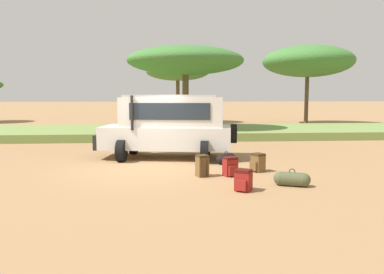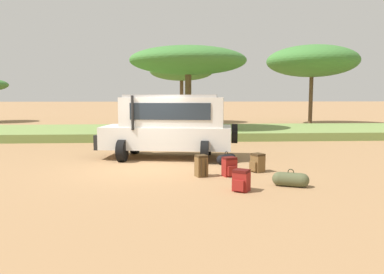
% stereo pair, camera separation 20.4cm
% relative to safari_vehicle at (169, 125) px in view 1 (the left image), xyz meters
% --- Properties ---
extents(ground_plane, '(320.00, 320.00, 0.00)m').
position_rel_safari_vehicle_xyz_m(ground_plane, '(-0.80, -2.15, -1.29)').
color(ground_plane, '#9E754C').
extents(grass_bank, '(120.00, 7.00, 0.44)m').
position_rel_safari_vehicle_xyz_m(grass_bank, '(-0.80, 8.43, -1.07)').
color(grass_bank, olive).
rests_on(grass_bank, ground_plane).
extents(safari_vehicle, '(5.47, 3.22, 2.44)m').
position_rel_safari_vehicle_xyz_m(safari_vehicle, '(0.00, 0.00, 0.00)').
color(safari_vehicle, silver).
rests_on(safari_vehicle, ground_plane).
extents(backpack_beside_front_wheel, '(0.50, 0.51, 0.55)m').
position_rel_safari_vehicle_xyz_m(backpack_beside_front_wheel, '(1.77, -5.25, -1.03)').
color(backpack_beside_front_wheel, maroon).
rests_on(backpack_beside_front_wheel, ground_plane).
extents(backpack_cluster_center, '(0.46, 0.46, 0.58)m').
position_rel_safari_vehicle_xyz_m(backpack_cluster_center, '(1.77, -3.48, -1.01)').
color(backpack_cluster_center, maroon).
rests_on(backpack_cluster_center, ground_plane).
extents(backpack_near_rear_wheel, '(0.49, 0.48, 0.59)m').
position_rel_safari_vehicle_xyz_m(backpack_near_rear_wheel, '(2.75, -2.89, -1.01)').
color(backpack_near_rear_wheel, brown).
rests_on(backpack_near_rear_wheel, ground_plane).
extents(backpack_outermost, '(0.40, 0.47, 0.65)m').
position_rel_safari_vehicle_xyz_m(backpack_outermost, '(0.91, -3.46, -0.98)').
color(backpack_outermost, brown).
rests_on(backpack_outermost, ground_plane).
extents(duffel_bag_low_black_case, '(0.75, 0.68, 0.44)m').
position_rel_safari_vehicle_xyz_m(duffel_bag_low_black_case, '(1.99, -1.38, -1.12)').
color(duffel_bag_low_black_case, black).
rests_on(duffel_bag_low_black_case, ground_plane).
extents(duffel_bag_soft_canvas, '(0.92, 0.59, 0.47)m').
position_rel_safari_vehicle_xyz_m(duffel_bag_soft_canvas, '(3.18, -4.84, -1.11)').
color(duffel_bag_soft_canvas, '#4C5133').
rests_on(duffel_bag_soft_canvas, ground_plane).
extents(acacia_tree_left_mid, '(5.70, 4.98, 5.43)m').
position_rel_safari_vehicle_xyz_m(acacia_tree_left_mid, '(1.13, 19.60, 3.29)').
color(acacia_tree_left_mid, brown).
rests_on(acacia_tree_left_mid, ground_plane).
extents(acacia_tree_centre_back, '(7.01, 6.06, 5.35)m').
position_rel_safari_vehicle_xyz_m(acacia_tree_centre_back, '(1.14, 8.33, 3.20)').
color(acacia_tree_centre_back, brown).
rests_on(acacia_tree_centre_back, ground_plane).
extents(acacia_tree_right_mid, '(7.57, 7.57, 6.62)m').
position_rel_safari_vehicle_xyz_m(acacia_tree_right_mid, '(12.00, 16.80, 4.01)').
color(acacia_tree_right_mid, brown).
rests_on(acacia_tree_right_mid, ground_plane).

